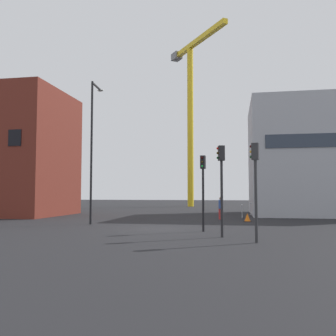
# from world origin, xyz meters

# --- Properties ---
(ground) EXTENTS (160.00, 160.00, 0.00)m
(ground) POSITION_xyz_m (0.00, 0.00, 0.00)
(ground) COLOR black
(brick_building) EXTENTS (9.11, 8.76, 11.14)m
(brick_building) POSITION_xyz_m (-15.33, 9.96, 5.57)
(brick_building) COLOR maroon
(brick_building) RESTS_ON ground
(office_block) EXTENTS (12.50, 10.05, 10.29)m
(office_block) POSITION_xyz_m (12.07, 15.28, 5.15)
(office_block) COLOR #A8AAB2
(office_block) RESTS_ON ground
(construction_crane) EXTENTS (9.39, 12.57, 24.58)m
(construction_crane) POSITION_xyz_m (-1.94, 33.60, 15.78)
(construction_crane) COLOR yellow
(construction_crane) RESTS_ON ground
(streetlamp_tall) EXTENTS (0.44, 1.95, 9.42)m
(streetlamp_tall) POSITION_xyz_m (-4.91, 2.47, 5.44)
(streetlamp_tall) COLOR black
(streetlamp_tall) RESTS_ON ground
(traffic_light_crosswalk) EXTENTS (0.29, 0.39, 4.01)m
(traffic_light_crosswalk) POSITION_xyz_m (2.68, -1.01, 2.69)
(traffic_light_crosswalk) COLOR black
(traffic_light_crosswalk) RESTS_ON ground
(traffic_light_verge) EXTENTS (0.39, 0.31, 4.23)m
(traffic_light_verge) POSITION_xyz_m (3.73, -3.37, 2.82)
(traffic_light_verge) COLOR #232326
(traffic_light_verge) RESTS_ON ground
(traffic_light_island) EXTENTS (0.39, 0.30, 4.09)m
(traffic_light_island) POSITION_xyz_m (5.17, -5.04, 2.74)
(traffic_light_island) COLOR #2D2D30
(traffic_light_island) RESTS_ON ground
(pedestrian_walking) EXTENTS (0.34, 0.34, 1.71)m
(pedestrian_walking) POSITION_xyz_m (3.26, 8.14, 1.00)
(pedestrian_walking) COLOR red
(pedestrian_walking) RESTS_ON ground
(safety_barrier_mid_span) EXTENTS (2.21, 0.11, 1.08)m
(safety_barrier_mid_span) POSITION_xyz_m (6.73, 13.59, 0.56)
(safety_barrier_mid_span) COLOR #B2B5BA
(safety_barrier_mid_span) RESTS_ON ground
(safety_barrier_left_run) EXTENTS (0.12, 2.28, 1.08)m
(safety_barrier_left_run) POSITION_xyz_m (4.89, 10.06, 0.56)
(safety_barrier_left_run) COLOR #9EA0A5
(safety_barrier_left_run) RESTS_ON ground
(traffic_cone_on_verge) EXTENTS (0.59, 0.59, 0.59)m
(traffic_cone_on_verge) POSITION_xyz_m (5.19, 6.31, 0.27)
(traffic_cone_on_verge) COLOR black
(traffic_cone_on_verge) RESTS_ON ground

